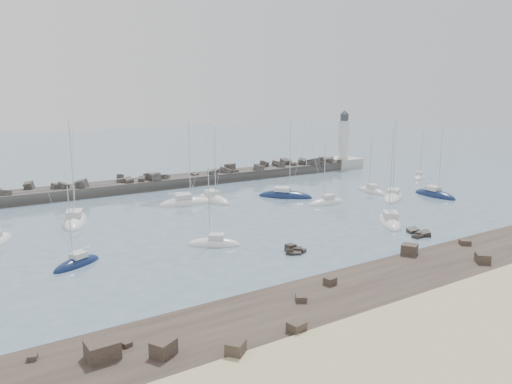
% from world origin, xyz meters
% --- Properties ---
extents(ground, '(400.00, 400.00, 0.00)m').
position_xyz_m(ground, '(0.00, 0.00, 0.00)').
color(ground, slate).
rests_on(ground, ground).
extents(sand_strip, '(140.00, 14.00, 1.00)m').
position_xyz_m(sand_strip, '(0.00, -32.00, 0.00)').
color(sand_strip, tan).
rests_on(sand_strip, ground).
extents(rock_shelf, '(140.00, 12.38, 1.94)m').
position_xyz_m(rock_shelf, '(-0.08, -22.01, 0.02)').
color(rock_shelf, '#2D241F').
rests_on(rock_shelf, ground).
extents(rock_cluster_near, '(2.69, 2.61, 1.23)m').
position_xyz_m(rock_cluster_near, '(-3.39, -8.29, 0.14)').
color(rock_cluster_near, black).
rests_on(rock_cluster_near, ground).
extents(rock_cluster_far, '(3.11, 3.61, 1.64)m').
position_xyz_m(rock_cluster_far, '(14.41, -11.57, 0.05)').
color(rock_cluster_far, black).
rests_on(rock_cluster_far, ground).
extents(breakwater, '(115.00, 7.34, 5.12)m').
position_xyz_m(breakwater, '(-6.85, 38.00, 0.33)').
color(breakwater, '#2F2D2A').
rests_on(breakwater, ground).
extents(lighthouse, '(7.00, 7.00, 14.60)m').
position_xyz_m(lighthouse, '(47.00, 38.00, 3.09)').
color(lighthouse, '#A6A6A1').
rests_on(lighthouse, ground).
extents(sailboat_2, '(6.08, 4.33, 9.54)m').
position_xyz_m(sailboat_2, '(-25.62, 0.87, 0.13)').
color(sailboat_2, '#101E44').
rests_on(sailboat_2, ground).
extents(sailboat_3, '(6.19, 10.42, 15.78)m').
position_xyz_m(sailboat_3, '(-21.38, 19.22, 0.16)').
color(sailboat_3, white).
rests_on(sailboat_3, ground).
extents(sailboat_4, '(9.55, 4.36, 14.53)m').
position_xyz_m(sailboat_4, '(-3.06, 21.53, 0.14)').
color(sailboat_4, white).
rests_on(sailboat_4, ground).
extents(sailboat_5, '(6.44, 5.42, 10.40)m').
position_xyz_m(sailboat_5, '(-9.91, -0.85, 0.13)').
color(sailboat_5, white).
rests_on(sailboat_5, ground).
extents(sailboat_6, '(3.52, 8.85, 13.79)m').
position_xyz_m(sailboat_6, '(1.85, 21.20, 0.16)').
color(sailboat_6, white).
rests_on(sailboat_6, ground).
extents(sailboat_7, '(7.90, 8.96, 14.52)m').
position_xyz_m(sailboat_7, '(15.78, -5.31, 0.15)').
color(sailboat_7, white).
rests_on(sailboat_7, ground).
extents(sailboat_8, '(8.65, 8.99, 15.02)m').
position_xyz_m(sailboat_8, '(14.02, 17.14, 0.14)').
color(sailboat_8, '#101E44').
rests_on(sailboat_8, ground).
extents(sailboat_9, '(6.91, 2.39, 11.01)m').
position_xyz_m(sailboat_9, '(16.57, 9.05, 0.14)').
color(sailboat_9, white).
rests_on(sailboat_9, ground).
extents(sailboat_10, '(3.01, 7.21, 11.25)m').
position_xyz_m(sailboat_10, '(29.97, 11.96, 0.14)').
color(sailboat_10, white).
rests_on(sailboat_10, ground).
extents(sailboat_11, '(9.52, 7.83, 14.91)m').
position_xyz_m(sailboat_11, '(29.10, 5.96, 0.13)').
color(sailboat_11, white).
rests_on(sailboat_11, ground).
extents(sailboat_12, '(6.58, 5.01, 10.42)m').
position_xyz_m(sailboat_12, '(49.91, 17.18, 0.14)').
color(sailboat_12, white).
rests_on(sailboat_12, ground).
extents(sailboat_14, '(3.14, 8.77, 13.73)m').
position_xyz_m(sailboat_14, '(36.87, 3.30, 0.15)').
color(sailboat_14, '#101E44').
rests_on(sailboat_14, ground).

